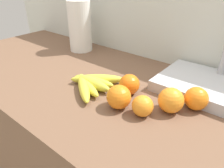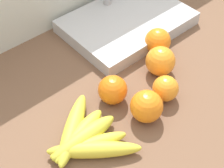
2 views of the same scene
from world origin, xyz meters
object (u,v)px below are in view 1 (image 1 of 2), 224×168
(banana_bunch, at_px, (91,83))
(orange_front, at_px, (196,99))
(sink_basin, at_px, (212,87))
(orange_right, at_px, (171,100))
(paper_towel_roll, at_px, (80,26))
(orange_back_right, at_px, (143,106))
(orange_center, at_px, (130,84))
(orange_back_left, at_px, (119,97))

(banana_bunch, distance_m, orange_front, 0.37)
(orange_front, height_order, sink_basin, sink_basin)
(orange_right, xyz_separation_m, paper_towel_roll, (-0.64, 0.22, 0.09))
(orange_back_right, bearing_deg, sink_basin, 66.22)
(paper_towel_roll, bearing_deg, banana_bunch, -38.83)
(sink_basin, bearing_deg, orange_center, -139.54)
(orange_right, xyz_separation_m, orange_back_right, (-0.06, -0.07, -0.01))
(orange_center, xyz_separation_m, orange_back_right, (0.11, -0.08, -0.00))
(orange_back_left, bearing_deg, sink_basin, 55.12)
(orange_right, height_order, orange_front, orange_right)
(banana_bunch, bearing_deg, orange_center, 23.64)
(paper_towel_roll, bearing_deg, orange_back_right, -27.09)
(orange_center, height_order, paper_towel_roll, paper_towel_roll)
(orange_right, relative_size, orange_front, 1.07)
(banana_bunch, bearing_deg, orange_right, 9.33)
(banana_bunch, relative_size, orange_right, 2.94)
(orange_right, height_order, paper_towel_roll, paper_towel_roll)
(orange_right, xyz_separation_m, orange_front, (0.06, 0.06, -0.00))
(orange_back_right, xyz_separation_m, paper_towel_roll, (-0.58, 0.30, 0.10))
(orange_back_left, height_order, sink_basin, sink_basin)
(orange_right, height_order, orange_back_right, orange_right)
(orange_right, bearing_deg, paper_towel_roll, 160.59)
(orange_front, relative_size, sink_basin, 0.20)
(orange_front, height_order, paper_towel_roll, paper_towel_roll)
(orange_front, distance_m, paper_towel_roll, 0.72)
(orange_back_left, bearing_deg, banana_bunch, 167.03)
(orange_back_right, distance_m, orange_front, 0.18)
(orange_center, height_order, orange_right, orange_right)
(orange_right, height_order, sink_basin, sink_basin)
(paper_towel_roll, distance_m, sink_basin, 0.71)
(orange_right, xyz_separation_m, sink_basin, (0.07, 0.20, -0.02))
(banana_bunch, relative_size, orange_back_right, 3.56)
(orange_front, relative_size, paper_towel_roll, 0.26)
(orange_back_right, relative_size, orange_front, 0.88)
(orange_back_left, bearing_deg, orange_back_right, 9.46)
(orange_right, bearing_deg, banana_bunch, -170.67)
(paper_towel_roll, relative_size, sink_basin, 0.79)
(orange_center, distance_m, sink_basin, 0.30)
(orange_back_right, height_order, sink_basin, sink_basin)
(orange_center, bearing_deg, orange_back_left, -75.66)
(orange_center, xyz_separation_m, sink_basin, (0.23, 0.19, -0.01))
(orange_back_left, distance_m, orange_center, 0.10)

